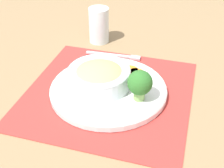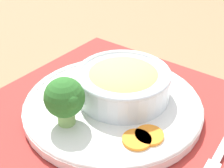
{
  "view_description": "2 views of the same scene",
  "coord_description": "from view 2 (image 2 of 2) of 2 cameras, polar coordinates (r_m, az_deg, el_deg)",
  "views": [
    {
      "loc": [
        0.69,
        0.12,
        0.52
      ],
      "look_at": [
        0.0,
        0.01,
        0.04
      ],
      "focal_mm": 50.0,
      "sensor_mm": 36.0,
      "label": 1
    },
    {
      "loc": [
        -0.23,
        0.39,
        0.36
      ],
      "look_at": [
        0.01,
        -0.02,
        0.04
      ],
      "focal_mm": 50.0,
      "sensor_mm": 36.0,
      "label": 2
    }
  ],
  "objects": [
    {
      "name": "bowl",
      "position": [
        0.56,
        2.04,
        0.5
      ],
      "size": [
        0.17,
        0.17,
        0.06
      ],
      "color": "silver",
      "rests_on": "plate"
    },
    {
      "name": "fork",
      "position": [
        0.53,
        19.68,
        -10.76
      ],
      "size": [
        0.03,
        0.18,
        0.01
      ],
      "rotation": [
        0.0,
        0.0,
        -0.07
      ],
      "color": "#B7B7BC",
      "rests_on": "placemat"
    },
    {
      "name": "ground_plane",
      "position": [
        0.58,
        0.15,
        -4.91
      ],
      "size": [
        4.0,
        4.0,
        0.0
      ],
      "primitive_type": "plane",
      "color": "#8C704C"
    },
    {
      "name": "carrot_slice_near",
      "position": [
        0.49,
        4.55,
        -10.11
      ],
      "size": [
        0.05,
        0.05,
        0.01
      ],
      "color": "orange",
      "rests_on": "plate"
    },
    {
      "name": "broccoli_floret",
      "position": [
        0.5,
        -8.66,
        -2.65
      ],
      "size": [
        0.07,
        0.07,
        0.08
      ],
      "color": "#84AD5B",
      "rests_on": "plate"
    },
    {
      "name": "plate",
      "position": [
        0.57,
        0.15,
        -3.7
      ],
      "size": [
        0.32,
        0.32,
        0.02
      ],
      "color": "white",
      "rests_on": "placemat"
    },
    {
      "name": "placemat",
      "position": [
        0.58,
        0.15,
        -4.75
      ],
      "size": [
        0.5,
        0.5,
        0.0
      ],
      "color": "#B2332D",
      "rests_on": "ground_plane"
    },
    {
      "name": "carrot_slice_middle",
      "position": [
        0.5,
        6.83,
        -9.28
      ],
      "size": [
        0.05,
        0.05,
        0.01
      ],
      "color": "orange",
      "rests_on": "plate"
    }
  ]
}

